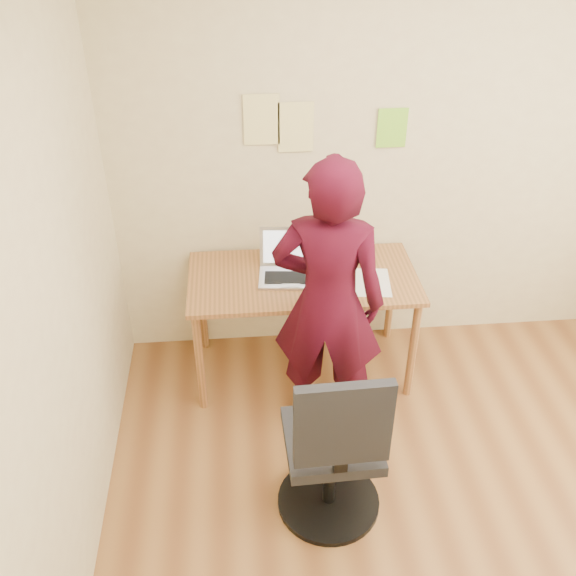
{
  "coord_description": "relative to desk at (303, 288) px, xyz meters",
  "views": [
    {
      "loc": [
        -0.97,
        -1.89,
        2.87
      ],
      "look_at": [
        -0.72,
        0.95,
        0.95
      ],
      "focal_mm": 40.0,
      "sensor_mm": 36.0,
      "label": 1
    }
  ],
  "objects": [
    {
      "name": "wall_note_left",
      "position": [
        -0.21,
        0.36,
        0.95
      ],
      "size": [
        0.21,
        0.0,
        0.3
      ],
      "primitive_type": "cube",
      "color": "#EFE38F",
      "rests_on": "room"
    },
    {
      "name": "room",
      "position": [
        0.59,
        -1.38,
        0.7
      ],
      "size": [
        3.58,
        3.58,
        2.78
      ],
      "color": "brown",
      "rests_on": "ground"
    },
    {
      "name": "phone",
      "position": [
        0.2,
        -0.18,
        0.09
      ],
      "size": [
        0.09,
        0.12,
        0.01
      ],
      "rotation": [
        0.0,
        0.0,
        0.39
      ],
      "color": "black",
      "rests_on": "desk"
    },
    {
      "name": "person",
      "position": [
        0.09,
        -0.45,
        0.2
      ],
      "size": [
        0.71,
        0.56,
        1.71
      ],
      "primitive_type": "imported",
      "rotation": [
        0.0,
        0.0,
        2.88
      ],
      "color": "#390716",
      "rests_on": "ground"
    },
    {
      "name": "wall_note_mid",
      "position": [
        -0.01,
        0.36,
        0.9
      ],
      "size": [
        0.21,
        0.0,
        0.3
      ],
      "primitive_type": "cube",
      "color": "#EFE38F",
      "rests_on": "room"
    },
    {
      "name": "laptop",
      "position": [
        -0.09,
        0.03,
        0.14
      ],
      "size": [
        0.39,
        0.35,
        0.26
      ],
      "rotation": [
        0.0,
        0.0,
        -0.1
      ],
      "color": "#B2B2BA",
      "rests_on": "desk"
    },
    {
      "name": "desk",
      "position": [
        0.0,
        0.0,
        0.0
      ],
      "size": [
        1.4,
        0.7,
        0.74
      ],
      "color": "#9F6536",
      "rests_on": "ground"
    },
    {
      "name": "wall_note_right",
      "position": [
        0.56,
        0.36,
        0.88
      ],
      "size": [
        0.18,
        0.0,
        0.24
      ],
      "primitive_type": "cube",
      "color": "#84DA31",
      "rests_on": "room"
    },
    {
      "name": "office_chair",
      "position": [
        0.03,
        -1.16,
        -0.21
      ],
      "size": [
        0.54,
        0.54,
        1.04
      ],
      "rotation": [
        0.0,
        0.0,
        0.03
      ],
      "color": "black",
      "rests_on": "ground"
    },
    {
      "name": "paper_sheet",
      "position": [
        0.41,
        -0.1,
        0.09
      ],
      "size": [
        0.25,
        0.33,
        0.0
      ],
      "primitive_type": "cube",
      "rotation": [
        0.0,
        0.0,
        -0.12
      ],
      "color": "white",
      "rests_on": "desk"
    }
  ]
}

